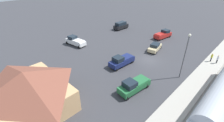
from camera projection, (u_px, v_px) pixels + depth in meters
name	position (u px, v px, depth m)	size (l,w,h in m)	color
ground_plane	(148.00, 60.00, 33.02)	(200.00, 200.00, 0.00)	#38383D
platform	(199.00, 79.00, 26.89)	(3.20, 46.00, 0.30)	#A8A399
station_building	(28.00, 90.00, 20.28)	(11.11, 9.25, 5.63)	tan
pedestrian_on_platform	(212.00, 57.00, 31.45)	(0.36, 0.36, 1.71)	#333338
pedestrian_waiting_far	(218.00, 59.00, 30.81)	(0.36, 0.36, 1.71)	#333338
suv_black	(121.00, 25.00, 49.74)	(2.11, 4.96, 2.22)	black
pickup_red	(163.00, 34.00, 43.17)	(2.76, 5.64, 2.14)	red
pickup_navy	(121.00, 61.00, 30.68)	(2.26, 5.50, 2.14)	navy
pickup_white	(75.00, 41.00, 39.13)	(5.59, 2.98, 2.14)	white
pickup_green	(134.00, 85.00, 24.12)	(2.55, 5.58, 2.14)	#236638
sedan_tan	(155.00, 47.00, 36.42)	(2.69, 4.78, 1.74)	#C6B284
light_pole_near_platform	(186.00, 52.00, 25.27)	(0.44, 0.44, 7.88)	#515156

